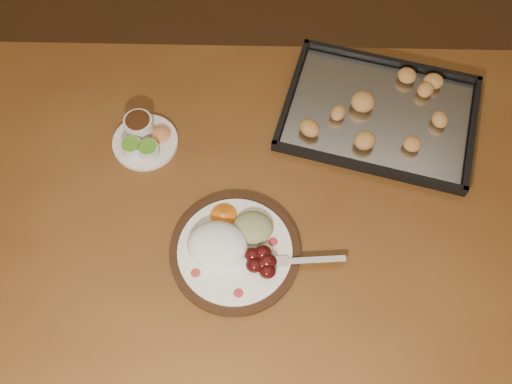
# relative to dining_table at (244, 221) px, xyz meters

# --- Properties ---
(ground) EXTENTS (4.00, 4.00, 0.00)m
(ground) POSITION_rel_dining_table_xyz_m (-0.16, 0.20, -0.65)
(ground) COLOR #512D1B
(ground) RESTS_ON ground
(dining_table) EXTENTS (1.57, 1.03, 0.75)m
(dining_table) POSITION_rel_dining_table_xyz_m (0.00, 0.00, 0.00)
(dining_table) COLOR brown
(dining_table) RESTS_ON ground
(dinner_plate) EXTENTS (0.37, 0.27, 0.06)m
(dinner_plate) POSITION_rel_dining_table_xyz_m (-0.01, -0.12, 0.12)
(dinner_plate) COLOR black
(dinner_plate) RESTS_ON dining_table
(condiment_saucer) EXTENTS (0.15, 0.15, 0.05)m
(condiment_saucer) POSITION_rel_dining_table_xyz_m (-0.25, 0.13, 0.12)
(condiment_saucer) COLOR white
(condiment_saucer) RESTS_ON dining_table
(baking_tray) EXTENTS (0.49, 0.39, 0.05)m
(baking_tray) POSITION_rel_dining_table_xyz_m (0.29, 0.26, 0.11)
(baking_tray) COLOR black
(baking_tray) RESTS_ON dining_table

